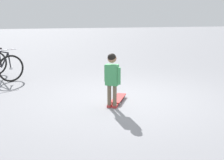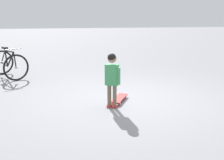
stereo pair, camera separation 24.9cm
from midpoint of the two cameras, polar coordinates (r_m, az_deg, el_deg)
The scene contains 4 objects.
ground_plane at distance 6.26m, azimuth 5.34°, elevation -3.84°, with size 50.00×50.00×0.00m, color gray.
child_person at distance 5.58m, azimuth 1.28°, elevation 1.06°, with size 0.28×0.35×1.06m.
skateboard at distance 6.14m, azimuth 2.57°, elevation -3.55°, with size 0.46×0.70×0.07m.
bicycle_near at distance 8.65m, azimuth -18.54°, elevation 2.93°, with size 1.17×1.28×0.85m.
Camera 2 is at (1.34, 5.82, 1.85)m, focal length 47.46 mm.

